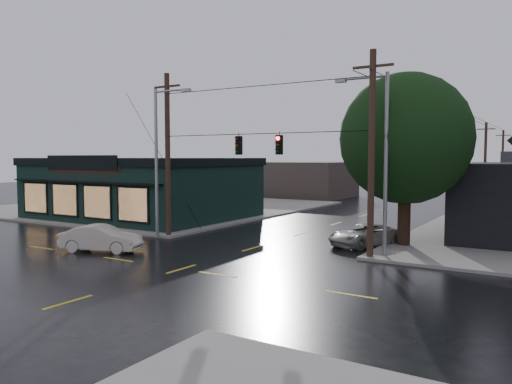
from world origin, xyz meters
The scene contains 15 objects.
ground_plane centered at (0.00, 0.00, 0.00)m, with size 160.00×160.00×0.00m, color black.
sidewalk_nw centered at (-20.00, 20.00, 0.07)m, with size 28.00×28.00×0.15m, color gray.
pizza_shop centered at (-15.00, 12.94, 2.56)m, with size 16.30×12.34×4.90m.
corner_tree centered at (7.00, 10.72, 6.01)m, with size 7.22×7.22×9.50m.
utility_pole_nw centered at (-6.50, 6.50, 0.00)m, with size 2.00×0.32×10.15m, color #332216, non-canonical shape.
utility_pole_ne centered at (6.50, 6.50, 0.00)m, with size 2.00×0.32×10.15m, color #332216, non-canonical shape.
utility_pole_far_a centered at (6.50, 28.00, 0.00)m, with size 2.00×0.32×9.65m, color #332216, non-canonical shape.
utility_pole_far_b centered at (6.50, 48.00, 0.00)m, with size 2.00×0.32×9.15m, color #332216, non-canonical shape.
utility_pole_far_c centered at (6.50, 68.00, 0.00)m, with size 2.00×0.32×9.15m, color #332216, non-canonical shape.
span_signal_assembly centered at (0.10, 6.50, 5.70)m, with size 13.00×0.48×1.23m.
streetlight_nw centered at (-6.80, 5.80, 0.00)m, with size 5.40×0.30×9.15m, color gray, non-canonical shape.
streetlight_ne centered at (7.00, 7.20, 0.00)m, with size 5.40×0.30×9.15m, color gray, non-canonical shape.
bg_building_west centered at (-14.00, 40.00, 2.20)m, with size 12.00×10.00×4.40m, color #41332F.
sedan_cream centered at (-6.35, 1.01, 0.70)m, with size 1.49×4.27×1.41m, color beige.
suv_silver centered at (4.98, 10.01, 0.62)m, with size 2.05×4.44×1.23m, color gray.
Camera 1 is at (14.40, -17.02, 5.01)m, focal length 35.00 mm.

